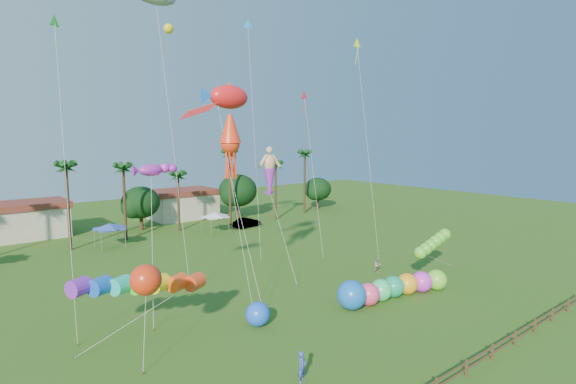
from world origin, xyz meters
TOP-DOWN VIEW (x-y plane):
  - ground at (0.00, 0.00)m, footprint 160.00×160.00m
  - tree_line at (3.57, 44.00)m, footprint 69.46×8.91m
  - buildings_row at (-3.09, 50.00)m, footprint 35.00×7.00m
  - tent_row at (-6.00, 36.33)m, footprint 31.00×4.00m
  - fence at (0.00, -6.00)m, footprint 36.12×0.12m
  - car_b at (13.90, 36.85)m, footprint 4.65×2.37m
  - spectator_a at (-7.54, -0.49)m, footprint 0.74×0.60m
  - spectator_b at (11.34, 9.81)m, footprint 0.94×0.85m
  - caterpillar_inflatable at (6.39, 4.42)m, footprint 11.41×3.88m
  - blue_ball at (-5.18, 7.07)m, footprint 1.75×1.75m
  - rainbow_tube at (-10.88, 9.65)m, footprint 10.13×3.55m
  - green_worm at (11.90, 5.35)m, footprint 10.67×1.75m
  - orange_ball_kite at (-13.51, 6.37)m, footprint 2.01×2.01m
  - merman_kite at (3.00, 16.52)m, footprint 2.09×5.70m
  - fish_kite at (-3.16, 13.71)m, footprint 5.42×5.83m
  - squid_kite at (-3.76, 12.69)m, footprint 2.24×5.83m
  - lobster_kite at (-9.86, 14.02)m, footprint 3.35×4.14m
  - delta_kite_red at (11.97, 21.71)m, footprint 2.10×5.30m
  - delta_kite_yellow at (15.47, 16.78)m, footprint 1.34×4.48m
  - delta_kite_green at (-15.45, 15.50)m, footprint 1.16×4.16m
  - delta_kite_blue at (6.45, 24.98)m, footprint 2.56×5.24m

SIDE VIEW (x-z plane):
  - ground at x=0.00m, z-range 0.00..0.00m
  - fence at x=0.00m, z-range 0.11..1.11m
  - car_b at x=13.90m, z-range 0.00..1.46m
  - spectator_b at x=11.34m, z-range 0.00..1.57m
  - spectator_a at x=-7.54m, z-range 0.00..1.73m
  - blue_ball at x=-5.18m, z-range 0.00..1.75m
  - caterpillar_inflatable at x=6.39m, z-range -0.19..2.14m
  - buildings_row at x=-3.09m, z-range 0.00..4.00m
  - tent_row at x=-6.00m, z-range 2.45..3.05m
  - green_worm at x=11.90m, z-range 1.08..4.65m
  - rainbow_tube at x=-10.88m, z-range 1.38..5.30m
  - tree_line at x=3.57m, z-range -1.22..9.78m
  - orange_ball_kite at x=-13.51m, z-range 2.20..8.42m
  - merman_kite at x=3.00m, z-range 3.76..15.89m
  - lobster_kite at x=-9.86m, z-range 5.19..16.85m
  - squid_kite at x=-3.76m, z-range 5.21..20.56m
  - fish_kite at x=-3.16m, z-range 7.80..25.57m
  - delta_kite_red at x=11.97m, z-range 8.51..27.33m
  - delta_kite_green at x=-15.45m, z-range 9.67..31.23m
  - delta_kite_yellow at x=15.47m, z-range 11.15..35.52m
  - delta_kite_blue at x=6.45m, z-range 12.02..38.50m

